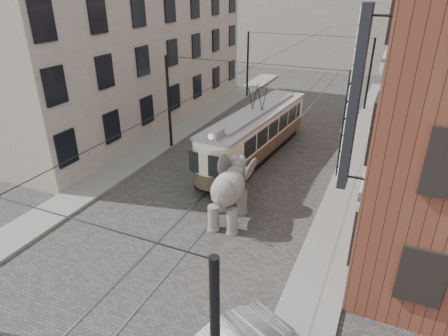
% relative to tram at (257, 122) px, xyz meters
% --- Properties ---
extents(ground, '(120.00, 120.00, 0.00)m').
position_rel_tram_xyz_m(ground, '(0.00, -6.96, -2.24)').
color(ground, '#464341').
extents(tram_rails, '(1.54, 80.00, 0.02)m').
position_rel_tram_xyz_m(tram_rails, '(0.00, -6.96, -2.23)').
color(tram_rails, slate).
rests_on(tram_rails, ground).
extents(sidewalk_right, '(2.00, 60.00, 0.15)m').
position_rel_tram_xyz_m(sidewalk_right, '(6.00, -6.96, -2.16)').
color(sidewalk_right, slate).
rests_on(sidewalk_right, ground).
extents(sidewalk_left, '(2.00, 60.00, 0.15)m').
position_rel_tram_xyz_m(sidewalk_left, '(-6.50, -6.96, -2.16)').
color(sidewalk_left, slate).
rests_on(sidewalk_left, ground).
extents(stucco_building, '(7.00, 24.00, 10.00)m').
position_rel_tram_xyz_m(stucco_building, '(-11.00, 3.04, 2.76)').
color(stucco_building, gray).
rests_on(stucco_building, ground).
extents(distant_block, '(28.00, 10.00, 14.00)m').
position_rel_tram_xyz_m(distant_block, '(0.00, 33.04, 4.76)').
color(distant_block, gray).
rests_on(distant_block, ground).
extents(catenary, '(11.00, 30.20, 6.00)m').
position_rel_tram_xyz_m(catenary, '(-0.20, -1.96, 0.76)').
color(catenary, black).
rests_on(catenary, ground).
extents(tram, '(3.32, 11.44, 4.47)m').
position_rel_tram_xyz_m(tram, '(0.00, 0.00, 0.00)').
color(tram, beige).
rests_on(tram, ground).
extents(elephant, '(2.90, 4.59, 2.65)m').
position_rel_tram_xyz_m(elephant, '(1.37, -7.53, -0.91)').
color(elephant, slate).
rests_on(elephant, ground).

